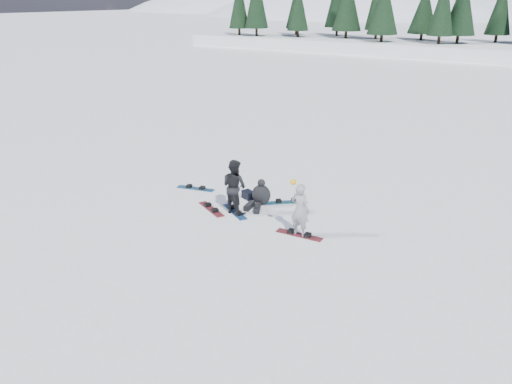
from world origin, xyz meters
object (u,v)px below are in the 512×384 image
snowboard_loose_a (286,202)px  snowboarder_woman (300,210)px  seated_rider (260,195)px  snowboard_loose_b (211,209)px  gear_bag (248,195)px  snowboard_loose_c (196,189)px  snowboarder_man (234,186)px

snowboard_loose_a → snowboarder_woman: bearing=-93.0°
seated_rider → snowboard_loose_b: seated_rider is taller
snowboarder_woman → snowboard_loose_b: bearing=1.3°
gear_bag → snowboarder_woman: bearing=-28.6°
snowboarder_woman → snowboard_loose_b: (-3.52, 0.11, -0.85)m
seated_rider → snowboard_loose_c: 2.97m
snowboard_loose_b → snowboard_loose_c: bearing=170.6°
gear_bag → snowboard_loose_b: bearing=-108.7°
gear_bag → snowboard_loose_c: (-2.25, -0.27, -0.14)m
snowboard_loose_c → snowboard_loose_a: same height
snowboard_loose_b → snowboarder_man: bearing=44.7°
snowboarder_man → seated_rider: snowboarder_man is taller
gear_bag → snowboarder_man: bearing=-76.9°
snowboard_loose_c → snowboard_loose_b: size_ratio=1.00×
gear_bag → snowboard_loose_a: bearing=17.8°
snowboard_loose_a → snowboard_loose_b: bearing=-175.1°
seated_rider → snowboard_loose_a: (0.66, 0.70, -0.35)m
snowboarder_woman → snowboarder_man: snowboarder_man is taller
snowboarder_woman → snowboard_loose_b: 3.63m
snowboarder_woman → snowboard_loose_c: (-5.26, 1.36, -0.85)m
snowboarder_woman → snowboard_loose_c: bearing=-11.5°
snowboard_loose_a → seated_rider: bearing=-174.9°
snowboarder_woman → snowboard_loose_b: size_ratio=1.24×
snowboard_loose_c → snowboard_loose_a: size_ratio=1.00×
snowboarder_man → gear_bag: bearing=-68.7°
snowboarder_man → snowboard_loose_b: snowboarder_man is taller
snowboarder_man → snowboard_loose_c: snowboarder_man is taller
seated_rider → snowboard_loose_c: seated_rider is taller
snowboard_loose_a → gear_bag: bearing=156.4°
snowboarder_woman → seated_rider: size_ratio=1.51×
gear_bag → snowboard_loose_c: 2.27m
snowboarder_woman → snowboard_loose_a: size_ratio=1.24×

